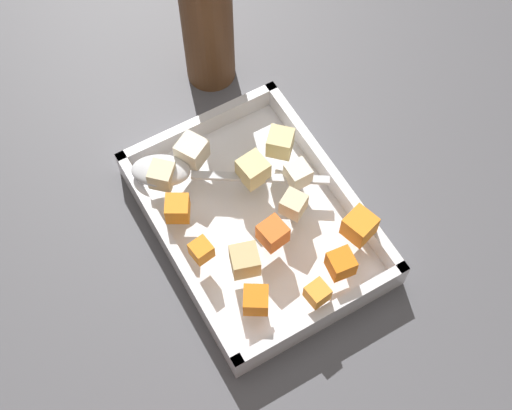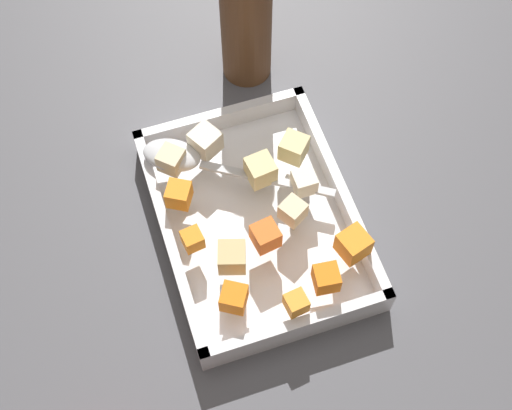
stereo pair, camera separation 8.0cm
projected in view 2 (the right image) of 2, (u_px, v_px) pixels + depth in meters
name	position (u px, v px, depth m)	size (l,w,h in m)	color
ground_plane	(273.00, 229.00, 0.88)	(4.00, 4.00, 0.00)	#4C4C51
baking_dish	(256.00, 221.00, 0.87)	(0.31, 0.23, 0.05)	silver
carrot_chunk_near_left	(296.00, 303.00, 0.78)	(0.02, 0.02, 0.02)	orange
carrot_chunk_corner_se	(179.00, 195.00, 0.84)	(0.03, 0.03, 0.03)	orange
carrot_chunk_heap_side	(192.00, 239.00, 0.81)	(0.02, 0.02, 0.02)	orange
carrot_chunk_corner_nw	(326.00, 278.00, 0.79)	(0.03, 0.03, 0.03)	orange
carrot_chunk_under_handle	(266.00, 236.00, 0.81)	(0.03, 0.03, 0.03)	orange
carrot_chunk_corner_ne	(353.00, 244.00, 0.81)	(0.03, 0.03, 0.03)	orange
carrot_chunk_rim_edge	(234.00, 298.00, 0.78)	(0.03, 0.03, 0.03)	orange
potato_chunk_center	(293.00, 211.00, 0.83)	(0.03, 0.03, 0.03)	beige
potato_chunk_corner_sw	(171.00, 160.00, 0.86)	(0.03, 0.03, 0.03)	beige
potato_chunk_mid_right	(232.00, 257.00, 0.80)	(0.03, 0.03, 0.03)	tan
potato_chunk_near_right	(261.00, 170.00, 0.85)	(0.03, 0.03, 0.03)	#E0CC89
potato_chunk_mid_left	(294.00, 148.00, 0.87)	(0.03, 0.03, 0.03)	#E0CC89
parsnip_chunk_far_left	(205.00, 141.00, 0.87)	(0.03, 0.03, 0.03)	silver
parsnip_chunk_back_center	(304.00, 182.00, 0.85)	(0.03, 0.03, 0.03)	silver
serving_spoon	(183.00, 158.00, 0.87)	(0.15, 0.22, 0.02)	silver
pepper_mill	(246.00, 9.00, 0.90)	(0.07, 0.07, 0.25)	brown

